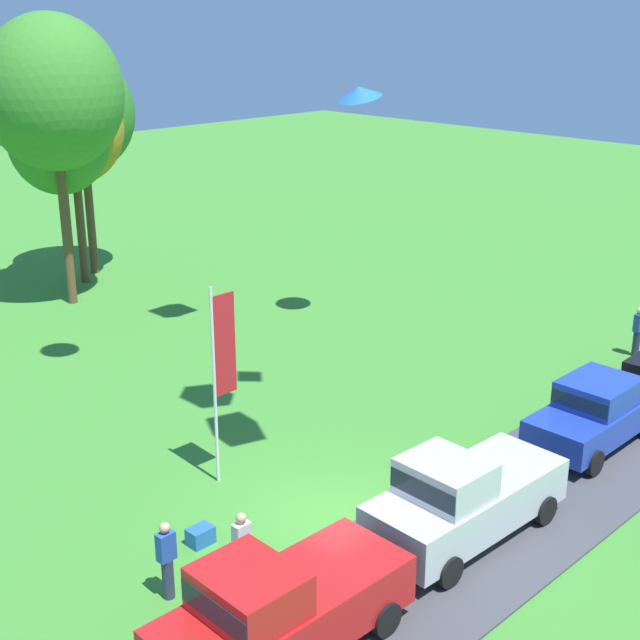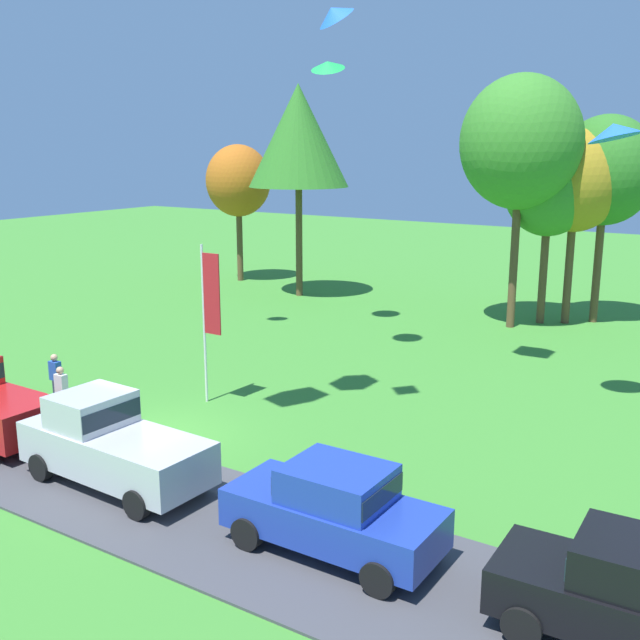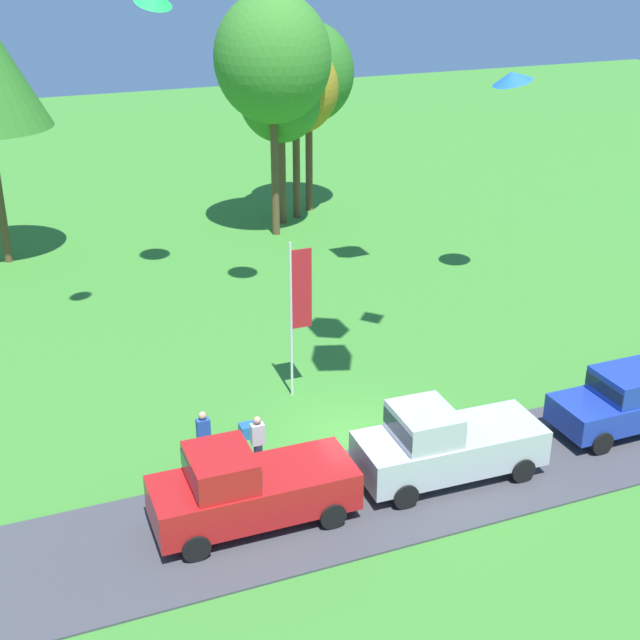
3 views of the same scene
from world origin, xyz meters
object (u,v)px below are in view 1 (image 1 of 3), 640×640
kite_delta_topmost (359,92)px  cooler_box (200,536)px  person_watching_sky (242,550)px  car_pickup_by_flagpole (276,610)px  tree_center_back (59,140)px  car_pickup_mid_row (462,497)px  tree_left_of_center (53,93)px  car_sedan_far_end (595,410)px  tree_lone_near (72,128)px  flag_banner (221,359)px  person_beside_suv (167,560)px  tree_right_of_center (81,114)px  person_on_lawn (638,331)px

kite_delta_topmost → cooler_box: bearing=-150.6°
cooler_box → person_watching_sky: bearing=-100.2°
car_pickup_by_flagpole → tree_center_back: size_ratio=0.60×
car_pickup_mid_row → kite_delta_topmost: (8.56, 11.07, 7.29)m
tree_center_back → cooler_box: (-7.68, -18.55, -5.97)m
tree_left_of_center → car_sedan_far_end: bearing=-80.4°
car_pickup_by_flagpole → car_sedan_far_end: car_pickup_by_flagpole is taller
car_pickup_by_flagpole → tree_lone_near: bearing=66.7°
tree_center_back → car_pickup_by_flagpole: bearing=-111.8°
car_sedan_far_end → tree_lone_near: bearing=94.1°
car_sedan_far_end → flag_banner: (-8.06, 5.61, 2.16)m
flag_banner → kite_delta_topmost: 12.78m
car_sedan_far_end → person_beside_suv: (-11.90, 2.69, -0.16)m
person_watching_sky → flag_banner: (2.57, 3.71, 2.33)m
person_watching_sky → person_beside_suv: bearing=148.3°
tree_right_of_center → cooler_box: 23.31m
person_on_lawn → tree_center_back: bearing=115.6°
tree_left_of_center → car_pickup_by_flagpole: bearing=-111.1°
tree_left_of_center → cooler_box: size_ratio=19.65×
person_on_lawn → tree_right_of_center: bearing=109.4°
person_on_lawn → cooler_box: bearing=175.2°
person_on_lawn → person_beside_suv: 18.88m
car_pickup_by_flagpole → person_on_lawn: size_ratio=2.94×
kite_delta_topmost → tree_lone_near: bearing=108.5°
car_pickup_mid_row → tree_lone_near: (4.54, 23.12, 5.37)m
car_sedan_far_end → person_beside_suv: size_ratio=2.58×
person_beside_suv → person_watching_sky: 1.49m
car_sedan_far_end → person_watching_sky: car_sedan_far_end is taller
car_pickup_mid_row → tree_lone_near: 24.16m
tree_left_of_center → cooler_box: tree_left_of_center is taller
car_pickup_by_flagpole → person_on_lawn: (18.60, 2.47, -0.23)m
tree_left_of_center → cooler_box: (-6.78, -17.02, -7.91)m
car_pickup_mid_row → person_on_lawn: 13.40m
tree_right_of_center → tree_center_back: bearing=-142.1°
car_pickup_mid_row → car_pickup_by_flagpole: bearing=179.9°
car_pickup_mid_row → kite_delta_topmost: kite_delta_topmost is taller
tree_left_of_center → person_on_lawn: bearing=-60.4°
tree_right_of_center → kite_delta_topmost: size_ratio=6.25×
tree_lone_near → tree_right_of_center: 1.46m
person_on_lawn → kite_delta_topmost: 12.31m
person_watching_sky → car_pickup_mid_row: bearing=-25.5°
kite_delta_topmost → tree_right_of_center: bearing=103.0°
person_watching_sky → cooler_box: 1.98m
car_pickup_by_flagpole → person_watching_sky: bearing=64.8°
tree_center_back → flag_banner: tree_center_back is taller
tree_right_of_center → flag_banner: (-7.44, -18.24, -3.69)m
person_beside_suv → tree_left_of_center: tree_left_of_center is taller
tree_center_back → cooler_box: 20.95m
tree_left_of_center → kite_delta_topmost: size_ratio=7.34×
car_sedan_far_end → person_on_lawn: (6.98, 2.27, -0.16)m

